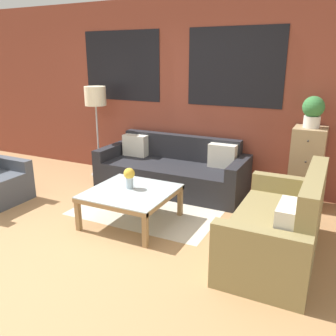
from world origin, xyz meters
TOP-DOWN VIEW (x-y plane):
  - ground_plane at (0.00, 0.00)m, footprint 16.00×16.00m
  - wall_back_brick at (0.00, 2.44)m, footprint 8.40×0.09m
  - rug at (0.26, 1.23)m, footprint 1.87×1.54m
  - couch_dark at (0.19, 1.95)m, footprint 2.25×0.88m
  - settee_vintage at (1.99, 0.64)m, footprint 0.80×1.61m
  - coffee_table at (0.26, 0.66)m, footprint 0.97×0.97m
  - floor_lamp at (-1.23, 2.01)m, footprint 0.35×0.35m
  - drawer_cabinet at (2.07, 2.15)m, footprint 0.41×0.44m
  - potted_plant at (2.07, 2.15)m, footprint 0.27×0.27m
  - flower_vase at (0.20, 0.72)m, footprint 0.14×0.14m

SIDE VIEW (x-z plane):
  - ground_plane at x=0.00m, z-range 0.00..0.00m
  - rug at x=0.26m, z-range 0.00..0.00m
  - couch_dark at x=0.19m, z-range -0.11..0.67m
  - settee_vintage at x=1.99m, z-range -0.15..0.77m
  - coffee_table at x=0.26m, z-range 0.15..0.57m
  - drawer_cabinet at x=2.07m, z-range 0.00..1.07m
  - flower_vase at x=0.20m, z-range 0.44..0.69m
  - floor_lamp at x=-1.23m, z-range 0.52..2.02m
  - potted_plant at x=2.07m, z-range 1.09..1.49m
  - wall_back_brick at x=0.00m, z-range 0.01..2.81m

